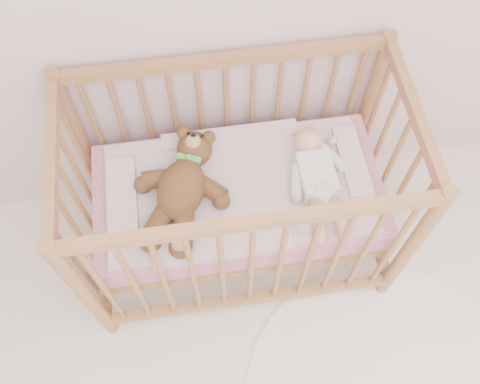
{
  "coord_description": "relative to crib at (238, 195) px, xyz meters",
  "views": [
    {
      "loc": [
        -0.21,
        0.53,
        2.52
      ],
      "look_at": [
        -0.06,
        1.55,
        0.62
      ],
      "focal_mm": 40.0,
      "sensor_mm": 36.0,
      "label": 1
    }
  ],
  "objects": [
    {
      "name": "crib",
      "position": [
        0.0,
        0.0,
        0.0
      ],
      "size": [
        1.36,
        0.76,
        1.0
      ],
      "primitive_type": null,
      "color": "#A66846",
      "rests_on": "floor"
    },
    {
      "name": "mattress",
      "position": [
        0.0,
        0.0,
        -0.01
      ],
      "size": [
        1.22,
        0.62,
        0.13
      ],
      "primitive_type": "cube",
      "color": "#CD808F",
      "rests_on": "crib"
    },
    {
      "name": "blanket",
      "position": [
        0.0,
        0.0,
        0.06
      ],
      "size": [
        1.1,
        0.58,
        0.06
      ],
      "primitive_type": null,
      "color": "pink",
      "rests_on": "mattress"
    },
    {
      "name": "baby",
      "position": [
        0.32,
        -0.02,
        0.14
      ],
      "size": [
        0.28,
        0.56,
        0.13
      ],
      "primitive_type": null,
      "rotation": [
        0.0,
        0.0,
        0.02
      ],
      "color": "silver",
      "rests_on": "blanket"
    },
    {
      "name": "teddy_bear",
      "position": [
        -0.23,
        -0.02,
        0.15
      ],
      "size": [
        0.6,
        0.7,
        0.16
      ],
      "primitive_type": null,
      "rotation": [
        0.0,
        0.0,
        -0.37
      ],
      "color": "brown",
      "rests_on": "blanket"
    }
  ]
}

